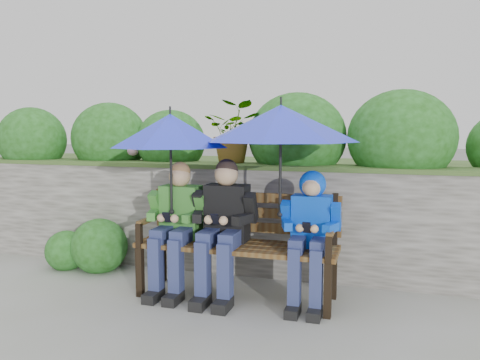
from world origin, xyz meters
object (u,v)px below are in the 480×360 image
(park_bench, at_px, (239,237))
(boy_left, at_px, (176,220))
(umbrella_left, at_px, (170,131))
(boy_middle, at_px, (223,222))
(boy_right, at_px, (310,226))
(umbrella_right, at_px, (281,123))

(park_bench, distance_m, boy_left, 0.54)
(boy_left, bearing_deg, umbrella_left, -134.94)
(boy_left, distance_m, boy_middle, 0.41)
(boy_left, xyz_separation_m, boy_right, (1.11, 0.02, 0.02))
(boy_middle, bearing_deg, boy_right, 1.64)
(umbrella_left, bearing_deg, park_bench, 10.45)
(umbrella_right, bearing_deg, park_bench, 170.55)
(park_bench, relative_size, boy_middle, 1.45)
(boy_middle, height_order, umbrella_right, umbrella_right)
(park_bench, xyz_separation_m, boy_right, (0.59, -0.06, 0.14))
(park_bench, bearing_deg, umbrella_left, -169.55)
(boy_left, xyz_separation_m, umbrella_right, (0.87, 0.01, 0.80))
(boy_right, relative_size, umbrella_left, 1.06)
(boy_left, relative_size, boy_right, 1.04)
(boy_left, distance_m, umbrella_right, 1.18)
(umbrella_right, bearing_deg, umbrella_left, -177.31)
(park_bench, bearing_deg, boy_right, -5.43)
(boy_middle, distance_m, boy_right, 0.70)
(umbrella_left, bearing_deg, boy_right, 2.27)
(umbrella_left, distance_m, umbrella_right, 0.90)
(boy_middle, xyz_separation_m, umbrella_left, (-0.44, -0.02, 0.73))
(park_bench, xyz_separation_m, boy_left, (-0.52, -0.07, 0.12))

